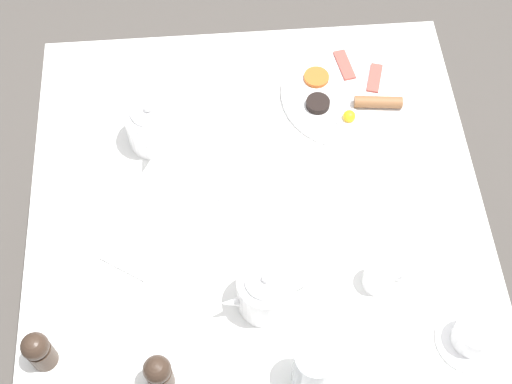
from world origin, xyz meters
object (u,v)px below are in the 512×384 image
object	(u,v)px
napkin_folded	(143,237)
knife_by_plate	(262,178)
breakfast_plate	(347,94)
teapot_far	(266,291)
fork_by_plate	(403,202)
teacup_with_saucer_left	(474,335)
salt_grinder	(159,373)
water_glass_tall	(314,368)
pepper_grinder	(38,351)
teapot_near	(152,125)
creamer_jug	(379,277)
spoon_for_tea	(231,84)

from	to	relation	value
napkin_folded	knife_by_plate	world-z (taller)	napkin_folded
breakfast_plate	napkin_folded	bearing A→B (deg)	-144.71
teapot_far	fork_by_plate	bearing A→B (deg)	-163.85
napkin_folded	knife_by_plate	distance (m)	0.29
teacup_with_saucer_left	napkin_folded	size ratio (longest dim) A/B	0.68
knife_by_plate	salt_grinder	bearing A→B (deg)	-117.55
water_glass_tall	pepper_grinder	distance (m)	0.51
salt_grinder	napkin_folded	distance (m)	0.31
teapot_near	fork_by_plate	xyz separation A→B (m)	(0.53, -0.21, -0.05)
teapot_far	fork_by_plate	world-z (taller)	teapot_far
teacup_with_saucer_left	pepper_grinder	bearing A→B (deg)	178.19
creamer_jug	fork_by_plate	distance (m)	0.20
napkin_folded	pepper_grinder	bearing A→B (deg)	-126.98
salt_grinder	spoon_for_tea	distance (m)	0.72
water_glass_tall	fork_by_plate	xyz separation A→B (m)	(0.24, 0.36, -0.06)
teapot_far	creamer_jug	size ratio (longest dim) A/B	2.35
pepper_grinder	spoon_for_tea	distance (m)	0.75
breakfast_plate	water_glass_tall	world-z (taller)	water_glass_tall
breakfast_plate	pepper_grinder	world-z (taller)	pepper_grinder
breakfast_plate	salt_grinder	xyz separation A→B (m)	(-0.44, -0.64, 0.05)
fork_by_plate	breakfast_plate	bearing A→B (deg)	105.20
teacup_with_saucer_left	pepper_grinder	size ratio (longest dim) A/B	1.29
teacup_with_saucer_left	creamer_jug	size ratio (longest dim) A/B	1.60
breakfast_plate	knife_by_plate	bearing A→B (deg)	-135.58
breakfast_plate	teapot_near	distance (m)	0.46
napkin_folded	spoon_for_tea	world-z (taller)	napkin_folded
breakfast_plate	knife_by_plate	xyz separation A→B (m)	(-0.22, -0.21, -0.01)
creamer_jug	pepper_grinder	xyz separation A→B (m)	(-0.66, -0.11, 0.03)
salt_grinder	knife_by_plate	size ratio (longest dim) A/B	0.52
teacup_with_saucer_left	napkin_folded	world-z (taller)	teacup_with_saucer_left
teapot_near	knife_by_plate	bearing A→B (deg)	65.59
creamer_jug	napkin_folded	world-z (taller)	creamer_jug
salt_grinder	spoon_for_tea	xyz separation A→B (m)	(0.17, 0.70, -0.05)
fork_by_plate	salt_grinder	bearing A→B (deg)	-146.29
salt_grinder	knife_by_plate	xyz separation A→B (m)	(0.22, 0.43, -0.05)
spoon_for_tea	water_glass_tall	bearing A→B (deg)	-81.23
breakfast_plate	spoon_for_tea	size ratio (longest dim) A/B	1.83
teapot_far	pepper_grinder	distance (m)	0.44
teapot_far	knife_by_plate	world-z (taller)	teapot_far
napkin_folded	spoon_for_tea	bearing A→B (deg)	62.27
teapot_far	breakfast_plate	bearing A→B (deg)	-131.87
creamer_jug	teacup_with_saucer_left	bearing A→B (deg)	-40.01
teapot_near	salt_grinder	size ratio (longest dim) A/B	1.94
fork_by_plate	water_glass_tall	bearing A→B (deg)	-123.50
breakfast_plate	water_glass_tall	distance (m)	0.68
creamer_jug	napkin_folded	xyz separation A→B (m)	(-0.47, 0.14, -0.02)
teapot_near	spoon_for_tea	distance (m)	0.24
salt_grinder	knife_by_plate	distance (m)	0.49
knife_by_plate	teacup_with_saucer_left	bearing A→B (deg)	-46.91
knife_by_plate	napkin_folded	bearing A→B (deg)	-154.25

